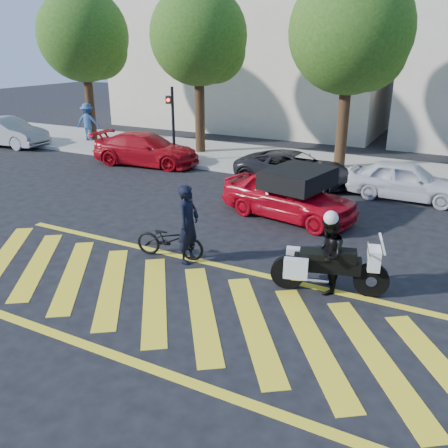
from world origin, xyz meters
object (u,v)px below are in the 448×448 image
at_px(bicycle, 170,240).
at_px(parked_left, 146,149).
at_px(officer_bike, 188,224).
at_px(police_motorcycle, 328,266).
at_px(parked_far_left, 7,132).
at_px(red_convertible, 289,195).
at_px(parked_mid_left, 294,168).
at_px(parked_mid_right, 406,180).
at_px(officer_moto, 328,255).

distance_m(bicycle, parked_left, 9.63).
distance_m(officer_bike, parked_left, 9.96).
relative_size(police_motorcycle, parked_far_left, 0.55).
height_order(red_convertible, parked_mid_left, red_convertible).
distance_m(officer_bike, police_motorcycle, 3.29).
xyz_separation_m(bicycle, parked_mid_right, (4.29, 7.43, 0.18)).
distance_m(officer_bike, red_convertible, 4.06).
height_order(officer_bike, parked_mid_right, officer_bike).
bearing_deg(parked_left, officer_moto, -133.95).
xyz_separation_m(red_convertible, parked_left, (-7.65, 3.49, -0.02)).
bearing_deg(parked_mid_right, officer_bike, 153.29).
xyz_separation_m(officer_bike, parked_mid_left, (-0.08, 7.41, -0.34)).
height_order(police_motorcycle, parked_left, parked_left).
relative_size(officer_bike, bicycle, 1.09).
bearing_deg(parked_left, parked_mid_right, -97.35).
xyz_separation_m(officer_bike, parked_mid_right, (3.77, 7.41, -0.30)).
bearing_deg(bicycle, police_motorcycle, -98.51).
height_order(bicycle, parked_mid_right, parked_mid_right).
bearing_deg(parked_mid_right, bicycle, 150.24).
bearing_deg(parked_mid_right, red_convertible, 141.81).
bearing_deg(parked_mid_left, parked_left, 89.71).
xyz_separation_m(police_motorcycle, parked_mid_left, (-3.36, 7.36, 0.02)).
bearing_deg(parked_far_left, officer_bike, -119.95).
distance_m(officer_moto, red_convertible, 4.48).
xyz_separation_m(parked_left, parked_mid_right, (10.42, 0.00, -0.03)).
height_order(bicycle, parked_mid_left, parked_mid_left).
relative_size(police_motorcycle, red_convertible, 0.58).
bearing_deg(officer_moto, bicycle, -104.08).
distance_m(parked_far_left, parked_mid_left, 15.05).
xyz_separation_m(officer_bike, parked_far_left, (-15.13, 7.40, -0.23)).
xyz_separation_m(officer_bike, parked_left, (-6.64, 7.41, -0.26)).
distance_m(police_motorcycle, officer_moto, 0.24).
relative_size(officer_moto, parked_mid_left, 0.38).
relative_size(officer_moto, parked_far_left, 0.38).
bearing_deg(officer_bike, officer_moto, -92.92).
bearing_deg(bicycle, parked_left, 29.98).
xyz_separation_m(police_motorcycle, parked_mid_right, (0.50, 7.36, 0.06)).
xyz_separation_m(officer_moto, parked_left, (-9.90, 7.35, -0.15)).
bearing_deg(parked_left, parked_mid_left, -97.35).
height_order(bicycle, parked_far_left, parked_far_left).
height_order(bicycle, red_convertible, red_convertible).
relative_size(officer_bike, red_convertible, 0.46).
xyz_separation_m(parked_mid_left, parked_mid_right, (3.85, 0.00, 0.04)).
height_order(officer_moto, parked_mid_left, officer_moto).
height_order(parked_far_left, parked_mid_right, parked_far_left).
height_order(police_motorcycle, officer_moto, officer_moto).
distance_m(parked_far_left, parked_mid_right, 18.90).
height_order(police_motorcycle, parked_far_left, parked_far_left).
height_order(officer_moto, red_convertible, officer_moto).
distance_m(officer_moto, parked_mid_right, 7.37).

